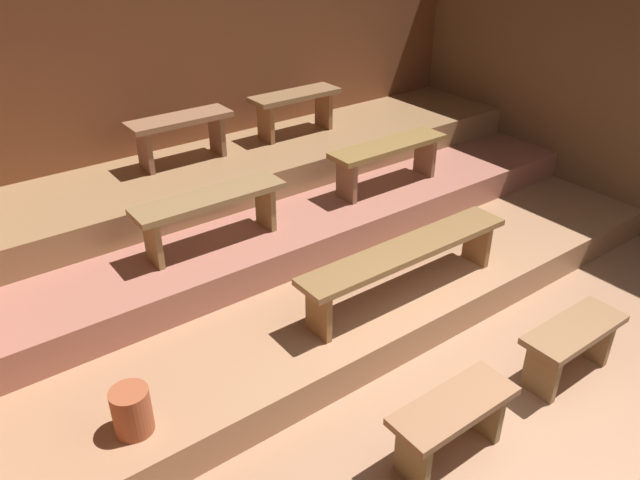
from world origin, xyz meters
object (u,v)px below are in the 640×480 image
bench_floor_right (572,340)px  bench_upper_right (295,103)px  bench_middle_right (388,153)px  bench_upper_left (180,128)px  pail_lower (132,411)px  bench_floor_left (453,417)px  bench_middle_left (211,206)px  bench_lower_center (407,256)px

bench_floor_right → bench_upper_right: bench_upper_right is taller
bench_middle_right → bench_upper_left: size_ratio=1.29×
bench_upper_left → pail_lower: bench_upper_left is taller
bench_floor_left → bench_middle_left: 2.50m
bench_floor_left → bench_lower_center: (0.72, 1.19, 0.33)m
bench_floor_right → bench_upper_left: size_ratio=0.87×
bench_floor_left → pail_lower: pail_lower is taller
bench_floor_right → bench_middle_right: bearing=81.9°
bench_lower_center → pail_lower: size_ratio=6.36×
bench_floor_left → bench_middle_right: size_ratio=0.68×
bench_upper_right → pail_lower: size_ratio=3.21×
bench_floor_left → bench_upper_left: bench_upper_left is taller
bench_floor_left → pail_lower: 1.95m
bench_lower_center → bench_upper_left: 2.52m
bench_middle_right → bench_floor_left: bearing=-123.7°
bench_middle_left → bench_upper_right: 2.01m
pail_lower → bench_middle_right: bearing=21.9°
pail_lower → bench_floor_left: bearing=-34.9°
bench_lower_center → bench_middle_left: 1.63m
bench_floor_left → bench_middle_left: size_ratio=0.68×
bench_upper_left → bench_middle_left: bearing=-105.3°
bench_floor_right → bench_lower_center: bench_lower_center is taller
bench_upper_left → bench_upper_right: (1.32, 0.00, 0.00)m
bench_floor_right → bench_upper_left: 3.87m
bench_floor_left → bench_middle_right: (1.60, 2.40, 0.60)m
pail_lower → bench_upper_left: bearing=57.1°
bench_floor_left → bench_lower_center: bench_lower_center is taller
bench_floor_right → pail_lower: bearing=158.7°
bench_middle_left → bench_middle_right: (1.95, 0.00, 0.00)m
bench_middle_right → pail_lower: bearing=-158.1°
bench_middle_right → bench_upper_right: size_ratio=1.29×
bench_middle_left → bench_middle_right: size_ratio=1.00×
bench_floor_right → bench_upper_left: bench_upper_left is taller
bench_floor_left → bench_floor_right: bearing=0.0°
bench_middle_left → bench_upper_left: size_ratio=1.29×
bench_middle_right → bench_upper_right: 1.21m
bench_floor_left → bench_upper_left: 3.65m
bench_upper_right → bench_middle_left: bearing=-145.1°
bench_upper_right → pail_lower: bearing=-140.0°
bench_upper_right → bench_middle_right: bearing=-74.7°
bench_floor_right → bench_middle_right: size_ratio=0.68×
bench_lower_center → pail_lower: 2.33m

